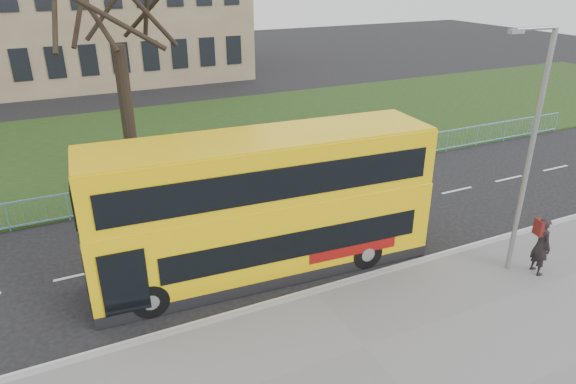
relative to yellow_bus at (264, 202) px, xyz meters
name	(u,v)px	position (x,y,z in m)	size (l,w,h in m)	color
ground	(292,269)	(0.73, -0.38, -2.30)	(120.00, 120.00, 0.00)	black
kerb	(315,293)	(0.73, -1.93, -2.23)	(80.00, 0.20, 0.14)	#98989A
grass_verge	(177,140)	(0.73, 13.92, -2.26)	(80.00, 15.40, 0.08)	#1F3513
guard_railing	(222,180)	(0.73, 6.22, -1.75)	(40.00, 0.12, 1.10)	#7FC0E3
bare_tree	(115,16)	(-2.27, 9.62, 4.56)	(9.49, 9.49, 13.56)	black
yellow_bus	(264,202)	(0.00, 0.00, 0.00)	(10.35, 3.08, 4.28)	yellow
pedestrian	(541,246)	(7.33, -3.92, -1.25)	(0.67, 0.44, 1.85)	black
street_lamp	(529,148)	(6.64, -3.37, 1.78)	(1.53, 0.28, 7.21)	gray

